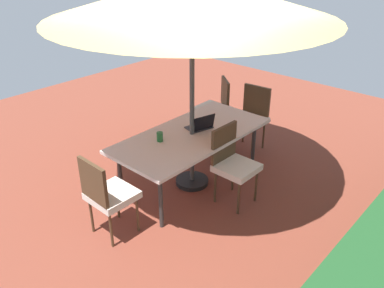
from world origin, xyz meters
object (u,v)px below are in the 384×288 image
(chair_west, at_px, (251,115))
(cup, at_px, (160,137))
(chair_north, at_px, (233,161))
(dining_table, at_px, (192,137))
(chair_east, at_px, (107,193))
(laptop, at_px, (201,126))
(chair_southwest, at_px, (216,105))

(chair_west, xyz_separation_m, cup, (1.78, -0.14, 0.25))
(chair_north, bearing_deg, chair_west, 26.54)
(dining_table, bearing_deg, chair_north, 94.67)
(chair_east, bearing_deg, chair_north, -111.34)
(chair_north, relative_size, cup, 8.25)
(chair_north, height_order, chair_east, same)
(chair_north, xyz_separation_m, cup, (0.47, -0.77, 0.25))
(cup, bearing_deg, chair_west, 175.62)
(chair_north, distance_m, laptop, 0.68)
(dining_table, relative_size, laptop, 5.73)
(chair_west, relative_size, cup, 8.25)
(chair_southwest, bearing_deg, chair_north, -4.71)
(chair_west, bearing_deg, chair_east, -94.55)
(chair_north, xyz_separation_m, chair_west, (-1.32, -0.64, 0.00))
(dining_table, xyz_separation_m, chair_east, (1.38, 0.02, -0.14))
(chair_north, height_order, laptop, chair_north)
(cup, bearing_deg, laptop, 166.31)
(dining_table, relative_size, chair_west, 2.17)
(laptop, relative_size, cup, 3.13)
(chair_east, bearing_deg, chair_west, -87.86)
(dining_table, xyz_separation_m, laptop, (-0.18, -0.01, 0.10))
(dining_table, distance_m, chair_west, 1.37)
(dining_table, distance_m, chair_east, 1.39)
(chair_north, distance_m, chair_west, 1.46)
(chair_east, bearing_deg, chair_southwest, -74.28)
(chair_east, relative_size, cup, 8.25)
(chair_southwest, height_order, cup, chair_southwest)
(chair_southwest, xyz_separation_m, laptop, (1.14, 0.66, 0.24))
(chair_east, relative_size, chair_southwest, 1.00)
(chair_east, bearing_deg, cup, -78.37)
(chair_west, bearing_deg, cup, -99.71)
(laptop, bearing_deg, chair_north, 93.02)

